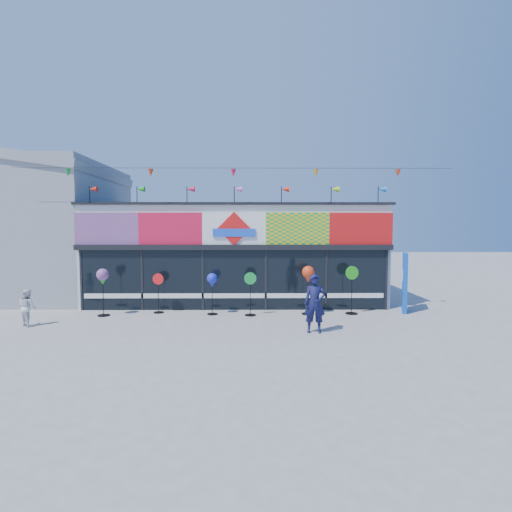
{
  "coord_description": "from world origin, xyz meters",
  "views": [
    {
      "loc": [
        0.69,
        -11.67,
        3.12
      ],
      "look_at": [
        0.81,
        2.0,
        2.16
      ],
      "focal_mm": 28.0,
      "sensor_mm": 36.0,
      "label": 1
    }
  ],
  "objects_px": {
    "spinner_4": "(308,276)",
    "child": "(28,307)",
    "spinner_1": "(158,292)",
    "spinner_0": "(103,278)",
    "spinner_3": "(250,293)",
    "adult_man": "(315,304)",
    "spinner_2": "(212,281)",
    "spinner_5": "(352,289)",
    "blue_sign": "(405,282)"
  },
  "relations": [
    {
      "from": "spinner_4",
      "to": "child",
      "type": "distance_m",
      "value": 9.37
    },
    {
      "from": "spinner_1",
      "to": "child",
      "type": "distance_m",
      "value": 4.19
    },
    {
      "from": "spinner_0",
      "to": "spinner_4",
      "type": "height_order",
      "value": "spinner_4"
    },
    {
      "from": "spinner_3",
      "to": "adult_man",
      "type": "relative_size",
      "value": 0.89
    },
    {
      "from": "spinner_2",
      "to": "spinner_4",
      "type": "height_order",
      "value": "spinner_4"
    },
    {
      "from": "spinner_0",
      "to": "adult_man",
      "type": "height_order",
      "value": "adult_man"
    },
    {
      "from": "spinner_5",
      "to": "spinner_3",
      "type": "bearing_deg",
      "value": -176.33
    },
    {
      "from": "blue_sign",
      "to": "spinner_0",
      "type": "relative_size",
      "value": 1.29
    },
    {
      "from": "blue_sign",
      "to": "spinner_1",
      "type": "relative_size",
      "value": 1.5
    },
    {
      "from": "blue_sign",
      "to": "spinner_5",
      "type": "bearing_deg",
      "value": -148.74
    },
    {
      "from": "spinner_0",
      "to": "spinner_2",
      "type": "relative_size",
      "value": 1.13
    },
    {
      "from": "spinner_0",
      "to": "spinner_5",
      "type": "distance_m",
      "value": 8.93
    },
    {
      "from": "spinner_1",
      "to": "spinner_4",
      "type": "bearing_deg",
      "value": -3.19
    },
    {
      "from": "spinner_2",
      "to": "spinner_3",
      "type": "height_order",
      "value": "spinner_3"
    },
    {
      "from": "spinner_0",
      "to": "child",
      "type": "height_order",
      "value": "spinner_0"
    },
    {
      "from": "spinner_1",
      "to": "spinner_5",
      "type": "relative_size",
      "value": 0.84
    },
    {
      "from": "blue_sign",
      "to": "spinner_0",
      "type": "height_order",
      "value": "blue_sign"
    },
    {
      "from": "spinner_1",
      "to": "child",
      "type": "xyz_separation_m",
      "value": [
        -3.73,
        -1.91,
        -0.18
      ]
    },
    {
      "from": "spinner_0",
      "to": "spinner_4",
      "type": "relative_size",
      "value": 0.96
    },
    {
      "from": "spinner_3",
      "to": "child",
      "type": "relative_size",
      "value": 1.31
    },
    {
      "from": "spinner_4",
      "to": "adult_man",
      "type": "relative_size",
      "value": 1.0
    },
    {
      "from": "spinner_0",
      "to": "spinner_5",
      "type": "bearing_deg",
      "value": 1.52
    },
    {
      "from": "spinner_4",
      "to": "child",
      "type": "xyz_separation_m",
      "value": [
        -9.2,
        -1.61,
        -0.82
      ]
    },
    {
      "from": "blue_sign",
      "to": "spinner_5",
      "type": "distance_m",
      "value": 2.15
    },
    {
      "from": "blue_sign",
      "to": "adult_man",
      "type": "xyz_separation_m",
      "value": [
        -3.84,
        -3.03,
        -0.22
      ]
    },
    {
      "from": "spinner_2",
      "to": "spinner_4",
      "type": "relative_size",
      "value": 0.85
    },
    {
      "from": "spinner_0",
      "to": "spinner_2",
      "type": "bearing_deg",
      "value": 2.78
    },
    {
      "from": "blue_sign",
      "to": "spinner_4",
      "type": "height_order",
      "value": "blue_sign"
    },
    {
      "from": "blue_sign",
      "to": "child",
      "type": "relative_size",
      "value": 1.84
    },
    {
      "from": "spinner_3",
      "to": "spinner_4",
      "type": "height_order",
      "value": "spinner_4"
    },
    {
      "from": "spinner_4",
      "to": "spinner_5",
      "type": "height_order",
      "value": "spinner_4"
    },
    {
      "from": "spinner_5",
      "to": "child",
      "type": "relative_size",
      "value": 1.47
    },
    {
      "from": "spinner_3",
      "to": "spinner_4",
      "type": "xyz_separation_m",
      "value": [
        2.09,
        0.19,
        0.59
      ]
    },
    {
      "from": "spinner_1",
      "to": "adult_man",
      "type": "distance_m",
      "value": 6.04
    },
    {
      "from": "spinner_3",
      "to": "spinner_0",
      "type": "bearing_deg",
      "value": 180.0
    },
    {
      "from": "adult_man",
      "to": "spinner_0",
      "type": "bearing_deg",
      "value": 166.68
    },
    {
      "from": "spinner_1",
      "to": "spinner_3",
      "type": "bearing_deg",
      "value": -8.25
    },
    {
      "from": "child",
      "to": "spinner_1",
      "type": "bearing_deg",
      "value": -118.92
    },
    {
      "from": "blue_sign",
      "to": "adult_man",
      "type": "height_order",
      "value": "blue_sign"
    },
    {
      "from": "spinner_2",
      "to": "spinner_5",
      "type": "distance_m",
      "value": 5.07
    },
    {
      "from": "spinner_2",
      "to": "spinner_5",
      "type": "height_order",
      "value": "spinner_5"
    },
    {
      "from": "spinner_2",
      "to": "blue_sign",
      "type": "bearing_deg",
      "value": 3.98
    },
    {
      "from": "spinner_0",
      "to": "spinner_5",
      "type": "relative_size",
      "value": 0.97
    },
    {
      "from": "spinner_4",
      "to": "spinner_5",
      "type": "bearing_deg",
      "value": 1.78
    },
    {
      "from": "spinner_3",
      "to": "blue_sign",
      "type": "bearing_deg",
      "value": 6.76
    },
    {
      "from": "blue_sign",
      "to": "spinner_3",
      "type": "distance_m",
      "value": 5.83
    },
    {
      "from": "adult_man",
      "to": "child",
      "type": "height_order",
      "value": "adult_man"
    },
    {
      "from": "spinner_1",
      "to": "spinner_2",
      "type": "relative_size",
      "value": 0.97
    },
    {
      "from": "spinner_5",
      "to": "adult_man",
      "type": "relative_size",
      "value": 1.0
    },
    {
      "from": "spinner_3",
      "to": "spinner_5",
      "type": "relative_size",
      "value": 0.89
    }
  ]
}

